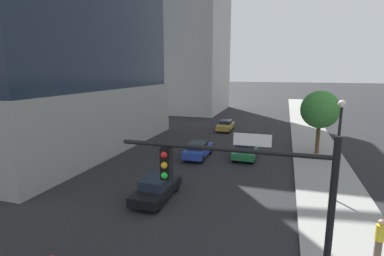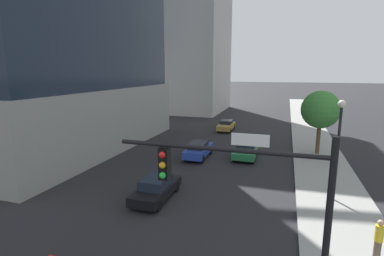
{
  "view_description": "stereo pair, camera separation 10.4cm",
  "coord_description": "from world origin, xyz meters",
  "px_view_note": "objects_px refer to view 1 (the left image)",
  "views": [
    {
      "loc": [
        4.91,
        -4.32,
        7.86
      ],
      "look_at": [
        -1.61,
        16.59,
        3.57
      ],
      "focal_mm": 27.81,
      "sensor_mm": 36.0,
      "label": 1
    },
    {
      "loc": [
        5.01,
        -4.28,
        7.86
      ],
      "look_at": [
        -1.61,
        16.59,
        3.57
      ],
      "focal_mm": 27.81,
      "sensor_mm": 36.0,
      "label": 2
    }
  ],
  "objects_px": {
    "street_lamp": "(339,136)",
    "pedestrian_yellow_shirt": "(379,239)",
    "traffic_light_pole": "(250,191)",
    "street_tree": "(320,110)",
    "construction_building": "(186,16)",
    "car_blue": "(198,150)",
    "car_black": "(157,188)",
    "car_green": "(246,150)",
    "car_gold": "(226,125)"
  },
  "relations": [
    {
      "from": "traffic_light_pole",
      "to": "street_lamp",
      "type": "height_order",
      "value": "street_lamp"
    },
    {
      "from": "construction_building",
      "to": "street_tree",
      "type": "xyz_separation_m",
      "value": [
        21.78,
        -26.34,
        -13.58
      ]
    },
    {
      "from": "pedestrian_yellow_shirt",
      "to": "street_lamp",
      "type": "bearing_deg",
      "value": 98.18
    },
    {
      "from": "street_tree",
      "to": "car_green",
      "type": "distance_m",
      "value": 7.85
    },
    {
      "from": "traffic_light_pole",
      "to": "street_tree",
      "type": "distance_m",
      "value": 21.16
    },
    {
      "from": "car_black",
      "to": "traffic_light_pole",
      "type": "bearing_deg",
      "value": -48.68
    },
    {
      "from": "traffic_light_pole",
      "to": "car_gold",
      "type": "height_order",
      "value": "traffic_light_pole"
    },
    {
      "from": "construction_building",
      "to": "car_black",
      "type": "height_order",
      "value": "construction_building"
    },
    {
      "from": "street_lamp",
      "to": "street_tree",
      "type": "xyz_separation_m",
      "value": [
        0.02,
        10.61,
        0.2
      ]
    },
    {
      "from": "street_lamp",
      "to": "car_gold",
      "type": "relative_size",
      "value": 1.4
    },
    {
      "from": "traffic_light_pole",
      "to": "car_black",
      "type": "height_order",
      "value": "traffic_light_pole"
    },
    {
      "from": "traffic_light_pole",
      "to": "street_lamp",
      "type": "xyz_separation_m",
      "value": [
        3.97,
        10.17,
        -0.2
      ]
    },
    {
      "from": "street_tree",
      "to": "car_green",
      "type": "xyz_separation_m",
      "value": [
        -6.28,
        -3.08,
        -3.58
      ]
    },
    {
      "from": "street_lamp",
      "to": "pedestrian_yellow_shirt",
      "type": "xyz_separation_m",
      "value": [
        0.85,
        -5.94,
        -3.0
      ]
    },
    {
      "from": "car_blue",
      "to": "pedestrian_yellow_shirt",
      "type": "relative_size",
      "value": 2.44
    },
    {
      "from": "traffic_light_pole",
      "to": "car_blue",
      "type": "distance_m",
      "value": 18.14
    },
    {
      "from": "traffic_light_pole",
      "to": "street_tree",
      "type": "xyz_separation_m",
      "value": [
        3.99,
        20.78,
        -0.0
      ]
    },
    {
      "from": "car_blue",
      "to": "street_lamp",
      "type": "bearing_deg",
      "value": -31.74
    },
    {
      "from": "street_lamp",
      "to": "car_gold",
      "type": "bearing_deg",
      "value": 118.19
    },
    {
      "from": "construction_building",
      "to": "car_blue",
      "type": "bearing_deg",
      "value": -69.56
    },
    {
      "from": "street_tree",
      "to": "traffic_light_pole",
      "type": "bearing_deg",
      "value": -100.87
    },
    {
      "from": "car_blue",
      "to": "car_green",
      "type": "distance_m",
      "value": 4.27
    },
    {
      "from": "traffic_light_pole",
      "to": "pedestrian_yellow_shirt",
      "type": "bearing_deg",
      "value": 41.23
    },
    {
      "from": "street_tree",
      "to": "car_green",
      "type": "bearing_deg",
      "value": -153.87
    },
    {
      "from": "car_blue",
      "to": "car_gold",
      "type": "bearing_deg",
      "value": 90.0
    },
    {
      "from": "construction_building",
      "to": "pedestrian_yellow_shirt",
      "type": "relative_size",
      "value": 21.98
    },
    {
      "from": "street_lamp",
      "to": "car_blue",
      "type": "distance_m",
      "value": 12.66
    },
    {
      "from": "car_black",
      "to": "car_gold",
      "type": "height_order",
      "value": "car_black"
    },
    {
      "from": "construction_building",
      "to": "car_gold",
      "type": "xyz_separation_m",
      "value": [
        11.38,
        -17.58,
        -17.18
      ]
    },
    {
      "from": "construction_building",
      "to": "car_gold",
      "type": "height_order",
      "value": "construction_building"
    },
    {
      "from": "car_green",
      "to": "pedestrian_yellow_shirt",
      "type": "relative_size",
      "value": 2.23
    },
    {
      "from": "construction_building",
      "to": "street_tree",
      "type": "height_order",
      "value": "construction_building"
    },
    {
      "from": "construction_building",
      "to": "traffic_light_pole",
      "type": "relative_size",
      "value": 6.06
    },
    {
      "from": "street_tree",
      "to": "pedestrian_yellow_shirt",
      "type": "height_order",
      "value": "street_tree"
    },
    {
      "from": "traffic_light_pole",
      "to": "pedestrian_yellow_shirt",
      "type": "relative_size",
      "value": 3.63
    },
    {
      "from": "car_blue",
      "to": "car_black",
      "type": "bearing_deg",
      "value": -90.0
    },
    {
      "from": "street_lamp",
      "to": "street_tree",
      "type": "relative_size",
      "value": 1.03
    },
    {
      "from": "street_lamp",
      "to": "car_green",
      "type": "bearing_deg",
      "value": 129.73
    },
    {
      "from": "construction_building",
      "to": "car_blue",
      "type": "relative_size",
      "value": 9.01
    },
    {
      "from": "car_black",
      "to": "car_green",
      "type": "relative_size",
      "value": 1.08
    },
    {
      "from": "car_black",
      "to": "car_green",
      "type": "bearing_deg",
      "value": 68.39
    },
    {
      "from": "street_lamp",
      "to": "car_gold",
      "type": "xyz_separation_m",
      "value": [
        -10.38,
        19.37,
        -3.4
      ]
    },
    {
      "from": "car_gold",
      "to": "pedestrian_yellow_shirt",
      "type": "xyz_separation_m",
      "value": [
        11.24,
        -25.31,
        0.4
      ]
    },
    {
      "from": "car_gold",
      "to": "car_green",
      "type": "relative_size",
      "value": 1.07
    },
    {
      "from": "car_black",
      "to": "car_green",
      "type": "height_order",
      "value": "car_green"
    },
    {
      "from": "car_black",
      "to": "pedestrian_yellow_shirt",
      "type": "height_order",
      "value": "pedestrian_yellow_shirt"
    },
    {
      "from": "traffic_light_pole",
      "to": "street_tree",
      "type": "relative_size",
      "value": 1.12
    },
    {
      "from": "car_green",
      "to": "traffic_light_pole",
      "type": "bearing_deg",
      "value": -82.64
    },
    {
      "from": "pedestrian_yellow_shirt",
      "to": "car_gold",
      "type": "bearing_deg",
      "value": 113.94
    },
    {
      "from": "construction_building",
      "to": "car_gold",
      "type": "distance_m",
      "value": 27.08
    }
  ]
}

